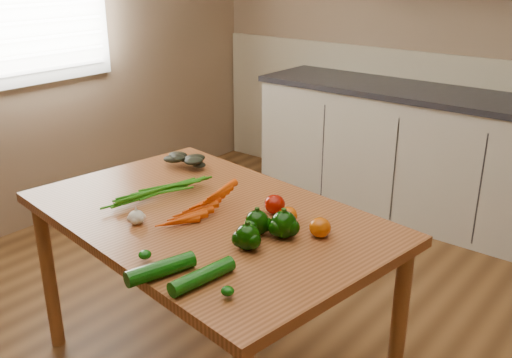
{
  "coord_description": "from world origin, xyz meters",
  "views": [
    {
      "loc": [
        1.42,
        -1.44,
        1.71
      ],
      "look_at": [
        0.03,
        0.28,
        0.86
      ],
      "focal_mm": 40.0,
      "sensor_mm": 36.0,
      "label": 1
    }
  ],
  "objects_px": {
    "zucchini_a": "(202,276)",
    "zucchini_b": "(161,269)",
    "table": "(207,232)",
    "pepper_c": "(248,237)",
    "carrot_bunch": "(190,201)",
    "tomato_b": "(288,215)",
    "pepper_a": "(257,222)",
    "garlic_bulb": "(136,217)",
    "tomato_c": "(320,227)",
    "tomato_a": "(275,204)",
    "leafy_greens": "(187,156)",
    "pepper_b": "(284,225)"
  },
  "relations": [
    {
      "from": "pepper_b",
      "to": "carrot_bunch",
      "type": "bearing_deg",
      "value": -174.72
    },
    {
      "from": "tomato_c",
      "to": "zucchini_b",
      "type": "distance_m",
      "value": 0.6
    },
    {
      "from": "table",
      "to": "zucchini_a",
      "type": "bearing_deg",
      "value": -40.06
    },
    {
      "from": "leafy_greens",
      "to": "pepper_c",
      "type": "height_order",
      "value": "leafy_greens"
    },
    {
      "from": "leafy_greens",
      "to": "pepper_b",
      "type": "relative_size",
      "value": 2.11
    },
    {
      "from": "pepper_a",
      "to": "zucchini_a",
      "type": "height_order",
      "value": "pepper_a"
    },
    {
      "from": "table",
      "to": "pepper_b",
      "type": "distance_m",
      "value": 0.39
    },
    {
      "from": "table",
      "to": "garlic_bulb",
      "type": "relative_size",
      "value": 24.76
    },
    {
      "from": "tomato_a",
      "to": "tomato_c",
      "type": "distance_m",
      "value": 0.26
    },
    {
      "from": "tomato_b",
      "to": "zucchini_b",
      "type": "distance_m",
      "value": 0.58
    },
    {
      "from": "tomato_b",
      "to": "pepper_a",
      "type": "bearing_deg",
      "value": -102.95
    },
    {
      "from": "table",
      "to": "tomato_a",
      "type": "height_order",
      "value": "tomato_a"
    },
    {
      "from": "tomato_a",
      "to": "zucchini_b",
      "type": "relative_size",
      "value": 0.36
    },
    {
      "from": "pepper_b",
      "to": "zucchini_b",
      "type": "relative_size",
      "value": 0.43
    },
    {
      "from": "zucchini_a",
      "to": "garlic_bulb",
      "type": "bearing_deg",
      "value": 162.64
    },
    {
      "from": "carrot_bunch",
      "to": "tomato_c",
      "type": "height_order",
      "value": "same"
    },
    {
      "from": "garlic_bulb",
      "to": "pepper_a",
      "type": "xyz_separation_m",
      "value": [
        0.41,
        0.22,
        0.02
      ]
    },
    {
      "from": "leafy_greens",
      "to": "pepper_a",
      "type": "relative_size",
      "value": 2.28
    },
    {
      "from": "pepper_a",
      "to": "zucchini_a",
      "type": "bearing_deg",
      "value": -77.67
    },
    {
      "from": "leafy_greens",
      "to": "zucchini_a",
      "type": "bearing_deg",
      "value": -42.38
    },
    {
      "from": "leafy_greens",
      "to": "garlic_bulb",
      "type": "relative_size",
      "value": 3.28
    },
    {
      "from": "carrot_bunch",
      "to": "zucchini_a",
      "type": "relative_size",
      "value": 1.15
    },
    {
      "from": "table",
      "to": "tomato_b",
      "type": "distance_m",
      "value": 0.35
    },
    {
      "from": "table",
      "to": "pepper_c",
      "type": "bearing_deg",
      "value": -14.31
    },
    {
      "from": "table",
      "to": "leafy_greens",
      "type": "xyz_separation_m",
      "value": [
        -0.44,
        0.34,
        0.14
      ]
    },
    {
      "from": "leafy_greens",
      "to": "tomato_a",
      "type": "relative_size",
      "value": 2.5
    },
    {
      "from": "table",
      "to": "tomato_b",
      "type": "xyz_separation_m",
      "value": [
        0.31,
        0.13,
        0.12
      ]
    },
    {
      "from": "tomato_b",
      "to": "tomato_c",
      "type": "distance_m",
      "value": 0.16
    },
    {
      "from": "pepper_a",
      "to": "pepper_b",
      "type": "relative_size",
      "value": 0.93
    },
    {
      "from": "tomato_b",
      "to": "zucchini_b",
      "type": "xyz_separation_m",
      "value": [
        -0.08,
        -0.57,
        -0.01
      ]
    },
    {
      "from": "pepper_c",
      "to": "zucchini_b",
      "type": "bearing_deg",
      "value": -106.76
    },
    {
      "from": "tomato_a",
      "to": "leafy_greens",
      "type": "bearing_deg",
      "value": 165.49
    },
    {
      "from": "pepper_a",
      "to": "pepper_b",
      "type": "distance_m",
      "value": 0.1
    },
    {
      "from": "zucchini_a",
      "to": "zucchini_b",
      "type": "distance_m",
      "value": 0.14
    },
    {
      "from": "table",
      "to": "tomato_b",
      "type": "height_order",
      "value": "tomato_b"
    },
    {
      "from": "zucchini_b",
      "to": "tomato_c",
      "type": "bearing_deg",
      "value": 66.47
    },
    {
      "from": "carrot_bunch",
      "to": "garlic_bulb",
      "type": "relative_size",
      "value": 4.26
    },
    {
      "from": "table",
      "to": "leafy_greens",
      "type": "bearing_deg",
      "value": 150.72
    },
    {
      "from": "garlic_bulb",
      "to": "tomato_c",
      "type": "distance_m",
      "value": 0.69
    },
    {
      "from": "pepper_c",
      "to": "zucchini_b",
      "type": "xyz_separation_m",
      "value": [
        -0.09,
        -0.31,
        -0.02
      ]
    },
    {
      "from": "carrot_bunch",
      "to": "tomato_c",
      "type": "distance_m",
      "value": 0.55
    },
    {
      "from": "carrot_bunch",
      "to": "zucchini_b",
      "type": "distance_m",
      "value": 0.52
    },
    {
      "from": "pepper_b",
      "to": "zucchini_a",
      "type": "height_order",
      "value": "pepper_b"
    },
    {
      "from": "carrot_bunch",
      "to": "zucchini_b",
      "type": "height_order",
      "value": "carrot_bunch"
    },
    {
      "from": "tomato_a",
      "to": "carrot_bunch",
      "type": "bearing_deg",
      "value": -146.91
    },
    {
      "from": "carrot_bunch",
      "to": "pepper_c",
      "type": "bearing_deg",
      "value": -7.96
    },
    {
      "from": "carrot_bunch",
      "to": "leafy_greens",
      "type": "xyz_separation_m",
      "value": [
        -0.37,
        0.35,
        0.02
      ]
    },
    {
      "from": "pepper_c",
      "to": "tomato_a",
      "type": "bearing_deg",
      "value": 109.8
    },
    {
      "from": "carrot_bunch",
      "to": "pepper_a",
      "type": "height_order",
      "value": "pepper_a"
    },
    {
      "from": "tomato_a",
      "to": "zucchini_a",
      "type": "relative_size",
      "value": 0.35
    }
  ]
}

